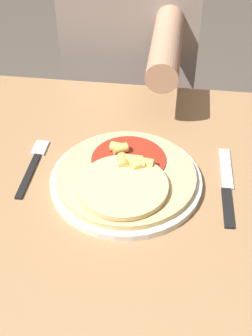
{
  "coord_description": "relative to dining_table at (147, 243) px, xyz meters",
  "views": [
    {
      "loc": [
        0.04,
        -0.6,
        1.35
      ],
      "look_at": [
        -0.05,
        0.05,
        0.76
      ],
      "focal_mm": 50.0,
      "sensor_mm": 36.0,
      "label": 1
    }
  ],
  "objects": [
    {
      "name": "plate",
      "position": [
        -0.05,
        0.05,
        0.12
      ],
      "size": [
        0.29,
        0.29,
        0.01
      ],
      "color": "silver",
      "rests_on": "dining_table"
    },
    {
      "name": "pizza",
      "position": [
        -0.05,
        0.05,
        0.13
      ],
      "size": [
        0.27,
        0.27,
        0.04
      ],
      "color": "#DBBC7A",
      "rests_on": "plate"
    },
    {
      "name": "fork",
      "position": [
        -0.24,
        0.08,
        0.11
      ],
      "size": [
        0.03,
        0.18,
        0.0
      ],
      "color": "black",
      "rests_on": "dining_table"
    },
    {
      "name": "person_diner",
      "position": [
        -0.11,
        0.64,
        0.08
      ],
      "size": [
        0.37,
        0.52,
        1.19
      ],
      "color": "#2D2D38",
      "rests_on": "ground_plane"
    },
    {
      "name": "dining_table",
      "position": [
        0.0,
        0.0,
        0.0
      ],
      "size": [
        1.14,
        0.83,
        0.72
      ],
      "color": "#9E754C",
      "rests_on": "ground_plane"
    },
    {
      "name": "knife",
      "position": [
        0.14,
        0.06,
        0.11
      ],
      "size": [
        0.03,
        0.22,
        0.0
      ],
      "color": "black",
      "rests_on": "dining_table"
    }
  ]
}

